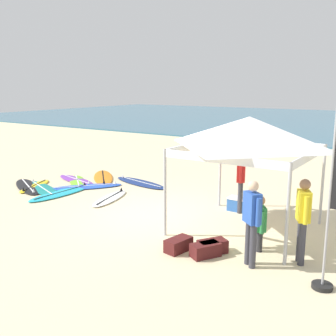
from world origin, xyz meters
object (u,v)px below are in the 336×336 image
surfboard_cyan (62,193)px  gear_bag_by_pole (212,247)px  surfboard_blue (86,187)px  person_yellow (303,215)px  surfboard_yellow (35,186)px  surfboard_orange (103,177)px  person_blue (252,217)px  surfboard_lime (78,181)px  person_green (259,221)px  surfboard_teal (42,188)px  person_red (241,178)px  surfboard_white (110,198)px  surfboard_navy (140,183)px  surfboard_black (28,186)px  canopy_tent (249,132)px  surfboard_purple (76,180)px  gear_bag_near_tent (178,245)px  gear_bag_on_sand (205,250)px  cooler_box (237,204)px

surfboard_cyan → gear_bag_by_pole: gear_bag_by_pole is taller
surfboard_blue → person_yellow: size_ratio=1.35×
surfboard_yellow → surfboard_orange: 2.54m
person_yellow → person_blue: size_ratio=1.00×
surfboard_lime → person_blue: person_blue is taller
person_green → surfboard_lime: bearing=164.6°
surfboard_lime → surfboard_teal: (-0.28, -1.37, -0.00)m
surfboard_blue → person_red: 5.61m
person_red → gear_bag_by_pole: person_red is taller
surfboard_lime → surfboard_white: bearing=-21.8°
surfboard_navy → surfboard_lime: bearing=-150.7°
person_red → person_green: person_red is taller
surfboard_black → surfboard_blue: bearing=32.6°
canopy_tent → person_red: canopy_tent is taller
surfboard_lime → surfboard_purple: bearing=146.9°
surfboard_cyan → person_blue: (7.12, -1.56, 0.95)m
gear_bag_near_tent → surfboard_orange: bearing=145.4°
surfboard_purple → person_blue: 8.67m
person_yellow → person_green: person_yellow is taller
surfboard_black → gear_bag_by_pole: size_ratio=4.22×
gear_bag_on_sand → surfboard_white: bearing=155.1°
surfboard_yellow → gear_bag_by_pole: gear_bag_by_pole is taller
person_blue → gear_bag_on_sand: 1.26m
surfboard_navy → surfboard_lime: (-2.01, -1.13, 0.00)m
gear_bag_by_pole → gear_bag_on_sand: size_ratio=1.00×
surfboard_blue → gear_bag_by_pole: 6.62m
surfboard_orange → person_blue: person_blue is taller
surfboard_cyan → person_yellow: bearing=-6.5°
canopy_tent → person_yellow: 2.45m
person_red → surfboard_navy: bearing=166.1°
canopy_tent → surfboard_cyan: size_ratio=1.16×
person_yellow → cooler_box: 3.52m
surfboard_cyan → gear_bag_by_pole: bearing=-13.0°
surfboard_lime → surfboard_cyan: bearing=-62.6°
person_yellow → cooler_box: size_ratio=3.42×
surfboard_cyan → gear_bag_by_pole: (6.24, -1.44, 0.10)m
surfboard_teal → gear_bag_by_pole: gear_bag_by_pole is taller
surfboard_teal → person_blue: 8.32m
surfboard_white → surfboard_black: bearing=-171.9°
person_red → person_green: bearing=-57.8°
canopy_tent → surfboard_lime: (-6.98, 1.11, -2.35)m
surfboard_navy → surfboard_orange: bearing=-175.6°
surfboard_teal → surfboard_cyan: bearing=-0.7°
person_blue → surfboard_purple: bearing=159.1°
surfboard_orange → gear_bag_near_tent: size_ratio=3.88×
surfboard_blue → person_green: bearing=-14.3°
person_green → gear_bag_near_tent: person_green is taller
canopy_tent → surfboard_teal: bearing=-178.0°
surfboard_cyan → person_yellow: size_ratio=1.48×
person_blue → gear_bag_near_tent: 1.76m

